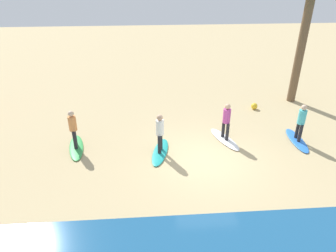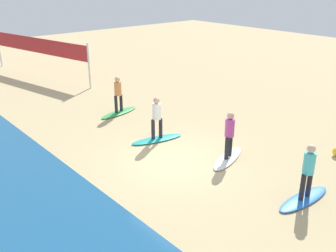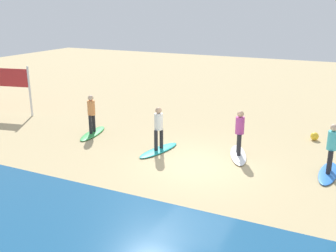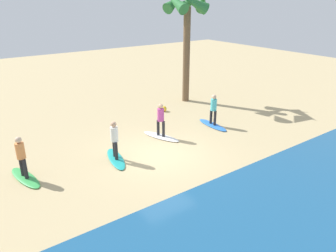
{
  "view_description": "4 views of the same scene",
  "coord_description": "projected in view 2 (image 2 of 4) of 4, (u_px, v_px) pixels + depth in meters",
  "views": [
    {
      "loc": [
        2.28,
        10.06,
        6.9
      ],
      "look_at": [
        1.42,
        -1.48,
        0.79
      ],
      "focal_mm": 33.14,
      "sensor_mm": 36.0,
      "label": 1
    },
    {
      "loc": [
        -8.82,
        7.93,
        6.02
      ],
      "look_at": [
        0.9,
        -0.44,
        0.92
      ],
      "focal_mm": 41.36,
      "sensor_mm": 36.0,
      "label": 2
    },
    {
      "loc": [
        -4.56,
        11.85,
        5.31
      ],
      "look_at": [
        1.55,
        -0.94,
        0.96
      ],
      "focal_mm": 42.03,
      "sensor_mm": 36.0,
      "label": 3
    },
    {
      "loc": [
        6.98,
        10.43,
        6.36
      ],
      "look_at": [
        -0.36,
        0.14,
        1.29
      ],
      "focal_mm": 34.16,
      "sensor_mm": 36.0,
      "label": 4
    }
  ],
  "objects": [
    {
      "name": "ground_plane",
      "position": [
        175.0,
        161.0,
        13.24
      ],
      "size": [
        60.0,
        60.0,
        0.0
      ],
      "primitive_type": "plane",
      "color": "tan"
    },
    {
      "name": "surfboard_blue",
      "position": [
        304.0,
        199.0,
        10.96
      ],
      "size": [
        0.65,
        2.12,
        0.09
      ],
      "primitive_type": "ellipsoid",
      "rotation": [
        0.0,
        0.0,
        1.53
      ],
      "color": "blue",
      "rests_on": "ground"
    },
    {
      "name": "surfer_blue",
      "position": [
        308.0,
        168.0,
        10.6
      ],
      "size": [
        0.32,
        0.46,
        1.64
      ],
      "color": "#232328",
      "rests_on": "surfboard_blue"
    },
    {
      "name": "surfboard_white",
      "position": [
        228.0,
        158.0,
        13.37
      ],
      "size": [
        1.23,
        2.17,
        0.09
      ],
      "primitive_type": "ellipsoid",
      "rotation": [
        0.0,
        0.0,
        1.91
      ],
      "color": "white",
      "rests_on": "ground"
    },
    {
      "name": "surfer_white",
      "position": [
        229.0,
        132.0,
        13.0
      ],
      "size": [
        0.32,
        0.44,
        1.64
      ],
      "color": "#232328",
      "rests_on": "surfboard_white"
    },
    {
      "name": "surfboard_teal",
      "position": [
        157.0,
        139.0,
        14.89
      ],
      "size": [
        1.01,
        2.17,
        0.09
      ],
      "primitive_type": "ellipsoid",
      "rotation": [
        0.0,
        0.0,
        1.35
      ],
      "color": "teal",
      "rests_on": "ground"
    },
    {
      "name": "surfer_teal",
      "position": [
        157.0,
        115.0,
        14.52
      ],
      "size": [
        0.32,
        0.45,
        1.64
      ],
      "color": "#232328",
      "rests_on": "surfboard_teal"
    },
    {
      "name": "surfboard_green",
      "position": [
        119.0,
        113.0,
        17.72
      ],
      "size": [
        0.94,
        2.17,
        0.09
      ],
      "primitive_type": "ellipsoid",
      "rotation": [
        0.0,
        0.0,
        1.76
      ],
      "color": "green",
      "rests_on": "ground"
    },
    {
      "name": "surfer_green",
      "position": [
        118.0,
        92.0,
        17.35
      ],
      "size": [
        0.32,
        0.45,
        1.64
      ],
      "color": "#232328",
      "rests_on": "surfboard_green"
    },
    {
      "name": "volleyball_net",
      "position": [
        38.0,
        47.0,
        23.48
      ],
      "size": [
        8.91,
        1.94,
        2.5
      ],
      "color": "silver",
      "rests_on": "ground"
    }
  ]
}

